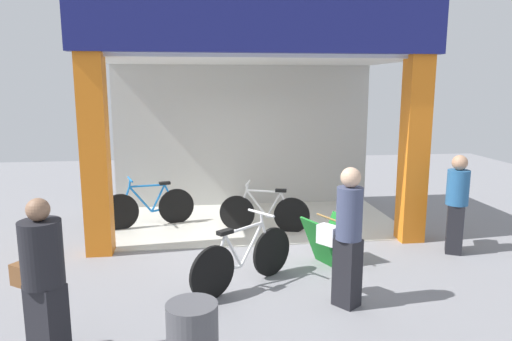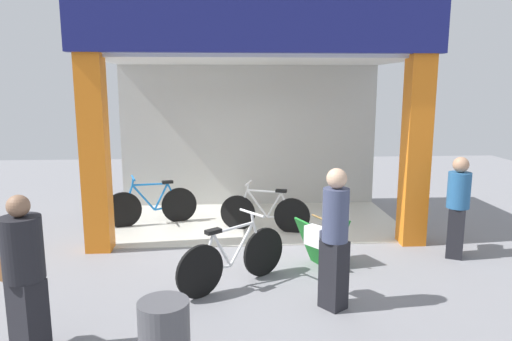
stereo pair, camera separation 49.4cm
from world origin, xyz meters
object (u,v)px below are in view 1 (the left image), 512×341
object	(u,v)px
bicycle_inside_1	(265,212)
sandwich_board_sign	(327,241)
bicycle_parked_0	(243,259)
pedestrian_1	(43,280)
bicycle_inside_0	(149,207)
pedestrian_2	(347,236)
pedestrian_0	(457,203)

from	to	relation	value
bicycle_inside_1	sandwich_board_sign	size ratio (longest dim) A/B	2.01
bicycle_parked_0	pedestrian_1	xyz separation A→B (m)	(-2.02, -1.52, 0.47)
bicycle_inside_0	sandwich_board_sign	bearing A→B (deg)	-38.78
sandwich_board_sign	pedestrian_2	bearing A→B (deg)	-96.03
bicycle_parked_0	pedestrian_1	size ratio (longest dim) A/B	0.87
bicycle_inside_0	pedestrian_1	bearing A→B (deg)	-96.85
sandwich_board_sign	pedestrian_0	world-z (taller)	pedestrian_0
bicycle_parked_0	pedestrian_2	xyz separation A→B (m)	(1.17, -0.68, 0.49)
pedestrian_1	pedestrian_2	bearing A→B (deg)	14.77
pedestrian_1	pedestrian_0	bearing A→B (deg)	23.66
pedestrian_1	pedestrian_2	world-z (taller)	pedestrian_2
bicycle_inside_0	bicycle_parked_0	xyz separation A→B (m)	(1.49, -2.87, 0.00)
pedestrian_0	pedestrian_1	size ratio (longest dim) A/B	0.96
pedestrian_0	pedestrian_1	xyz separation A→B (m)	(-5.48, -2.40, 0.04)
bicycle_inside_0	bicycle_parked_0	bearing A→B (deg)	-62.53
bicycle_inside_0	bicycle_parked_0	size ratio (longest dim) A/B	1.18
bicycle_inside_0	bicycle_parked_0	distance (m)	3.23
bicycle_inside_0	pedestrian_2	bearing A→B (deg)	-53.08
bicycle_parked_0	pedestrian_2	distance (m)	1.44
bicycle_parked_0	pedestrian_2	bearing A→B (deg)	-29.98
sandwich_board_sign	bicycle_parked_0	bearing A→B (deg)	-154.72
bicycle_inside_1	pedestrian_1	xyz separation A→B (m)	(-2.63, -3.82, 0.49)
bicycle_inside_0	sandwich_board_sign	world-z (taller)	bicycle_inside_0
pedestrian_1	sandwich_board_sign	bearing A→B (deg)	32.69
pedestrian_0	pedestrian_2	distance (m)	2.78
pedestrian_2	bicycle_inside_1	bearing A→B (deg)	100.58
bicycle_inside_1	sandwich_board_sign	bearing A→B (deg)	-67.66
bicycle_inside_0	pedestrian_1	world-z (taller)	pedestrian_1
pedestrian_0	pedestrian_2	xyz separation A→B (m)	(-2.29, -1.56, 0.07)
bicycle_inside_0	sandwich_board_sign	distance (m)	3.59
bicycle_inside_0	pedestrian_0	distance (m)	5.35
bicycle_inside_1	bicycle_parked_0	xyz separation A→B (m)	(-0.61, -2.31, 0.02)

